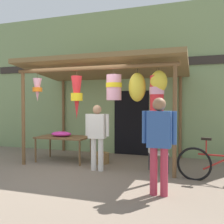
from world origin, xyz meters
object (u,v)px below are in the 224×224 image
Objects in this scene: vendor_in_orange at (97,132)px; customer_foreground at (159,138)px; flower_heap_on_table at (62,134)px; folding_chair at (155,150)px; wicker_basket_by_table at (101,158)px; parked_bicycle at (221,166)px; display_table at (64,139)px.

vendor_in_orange is 2.02m from customer_foreground.
folding_chair reaches higher than flower_heap_on_table.
flower_heap_on_table is at bearing -174.28° from wicker_basket_by_table.
parked_bicycle is (2.90, -0.87, 0.21)m from wicker_basket_by_table.
customer_foreground reaches higher than folding_chair.
display_table is 3.12× the size of wicker_basket_by_table.
customer_foreground is at bearing -135.14° from parked_bicycle.
vendor_in_orange is at bearing -75.24° from wicker_basket_by_table.
parked_bicycle is at bearing -10.87° from display_table.
parked_bicycle is (1.38, -0.45, -0.16)m from folding_chair.
vendor_in_orange is at bearing 143.28° from customer_foreground.
folding_chair is (2.63, -0.30, -0.25)m from flower_heap_on_table.
vendor_in_orange is (-2.71, 0.13, 0.57)m from parked_bicycle.
wicker_basket_by_table is at bearing 164.81° from folding_chair.
parked_bicycle is 1.03× the size of customer_foreground.
vendor_in_orange reaches higher than display_table.
customer_foreground is (2.87, -1.84, 0.37)m from display_table.
display_table is 1.43m from vendor_in_orange.
display_table is 1.16m from wicker_basket_by_table.
vendor_in_orange is at bearing -166.24° from folding_chair.
parked_bicycle reaches higher than wicker_basket_by_table.
customer_foreground is at bearing -46.99° from wicker_basket_by_table.
folding_chair is 0.50× the size of customer_foreground.
vendor_in_orange is at bearing 177.28° from parked_bicycle.
parked_bicycle reaches higher than folding_chair.
parked_bicycle is 2.77m from vendor_in_orange.
parked_bicycle is at bearing 44.86° from customer_foreground.
parked_bicycle reaches higher than display_table.
wicker_basket_by_table is (1.05, 0.11, -0.49)m from display_table.
parked_bicycle is 1.67m from customer_foreground.
folding_chair reaches higher than wicker_basket_by_table.
display_table reaches higher than wicker_basket_by_table.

